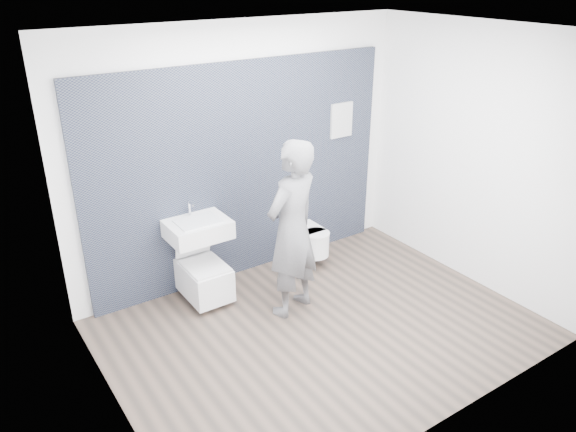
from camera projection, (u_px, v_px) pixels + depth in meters
ground at (322, 329)px, 5.53m from camera, size 4.00×4.00×0.00m
room_shell at (327, 161)px, 4.81m from camera, size 4.00×4.00×4.00m
tile_wall at (247, 268)px, 6.64m from camera, size 3.60×0.06×2.40m
washbasin at (198, 229)px, 5.75m from camera, size 0.62×0.47×0.47m
toilet_square at (204, 278)px, 5.93m from camera, size 0.42×0.61×0.81m
toilet_rounded at (310, 240)px, 6.65m from camera, size 0.32×0.55×0.30m
info_placard at (337, 241)px, 7.28m from camera, size 0.31×0.03×0.41m
visitor at (292, 230)px, 5.48m from camera, size 0.77×0.62×1.83m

